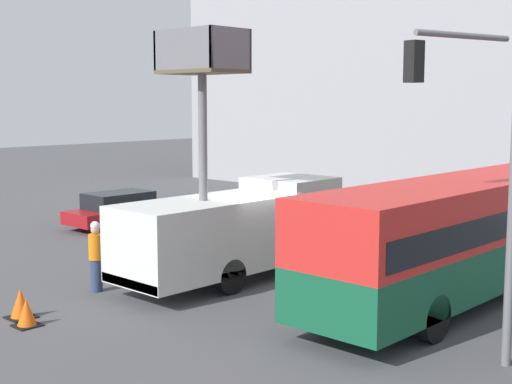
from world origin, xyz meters
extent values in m
plane|color=#4C4C4F|center=(0.00, 0.00, 0.00)|extent=(120.00, 120.00, 0.00)
cube|color=silver|center=(-0.32, 2.18, 1.60)|extent=(2.34, 2.20, 2.35)
cube|color=silver|center=(-0.32, -1.49, 1.43)|extent=(2.34, 5.13, 2.00)
cube|color=red|center=(-0.32, -4.00, 0.58)|extent=(2.29, 0.10, 0.24)
cylinder|color=black|center=(-1.34, 2.18, 0.48)|extent=(0.30, 0.95, 0.95)
cylinder|color=black|center=(0.70, 2.18, 0.48)|extent=(0.30, 0.95, 0.95)
cylinder|color=black|center=(-1.34, -1.49, 0.48)|extent=(0.30, 0.95, 0.95)
cylinder|color=black|center=(0.70, -1.49, 0.48)|extent=(0.30, 0.95, 0.95)
cylinder|color=slate|center=(-0.32, -1.49, 4.13)|extent=(0.24, 0.24, 3.41)
cube|color=brown|center=(-0.32, -1.49, 5.89)|extent=(2.26, 1.46, 0.10)
cube|color=slate|center=(-1.41, -1.49, 6.47)|extent=(0.08, 1.46, 1.05)
cube|color=slate|center=(0.77, -1.49, 6.47)|extent=(0.08, 1.46, 1.05)
cube|color=slate|center=(-0.32, -0.80, 6.47)|extent=(2.26, 0.08, 1.05)
cube|color=slate|center=(-0.32, -2.17, 6.47)|extent=(2.26, 0.08, 1.05)
cube|color=#145638|center=(5.44, 2.63, 1.05)|extent=(2.56, 12.40, 1.20)
cube|color=red|center=(5.44, 2.63, 2.39)|extent=(2.56, 12.40, 1.47)
cube|color=black|center=(5.44, 2.63, 2.17)|extent=(2.58, 11.90, 0.65)
cylinder|color=black|center=(4.31, 6.48, 0.53)|extent=(0.30, 1.05, 1.05)
cylinder|color=black|center=(4.31, -1.21, 0.53)|extent=(0.30, 1.05, 1.05)
cylinder|color=black|center=(6.58, -1.21, 0.53)|extent=(0.30, 1.05, 1.05)
cylinder|color=slate|center=(7.01, -1.14, 6.42)|extent=(0.75, 2.63, 0.13)
cube|color=black|center=(5.72, -0.83, 5.97)|extent=(0.39, 0.39, 0.90)
sphere|color=red|center=(5.72, -0.83, 6.22)|extent=(0.20, 0.20, 0.20)
cylinder|color=navy|center=(-2.11, -3.79, 0.44)|extent=(0.32, 0.32, 0.88)
cylinder|color=orange|center=(-2.11, -3.79, 1.23)|extent=(0.38, 0.38, 0.70)
sphere|color=tan|center=(-2.11, -3.79, 1.69)|extent=(0.24, 0.24, 0.24)
sphere|color=white|center=(-2.11, -3.79, 1.80)|extent=(0.25, 0.25, 0.25)
cylinder|color=navy|center=(4.21, 1.19, 0.44)|extent=(0.32, 0.32, 0.88)
cylinder|color=orange|center=(4.21, 1.19, 1.22)|extent=(0.38, 0.38, 0.69)
sphere|color=tan|center=(4.21, 1.19, 1.69)|extent=(0.24, 0.24, 0.24)
sphere|color=white|center=(4.21, 1.19, 1.79)|extent=(0.25, 0.25, 0.25)
cube|color=black|center=(-1.41, -6.39, 0.01)|extent=(0.63, 0.63, 0.03)
cone|color=#F25B0F|center=(-1.41, -6.39, 0.36)|extent=(0.50, 0.50, 0.72)
cube|color=black|center=(-0.73, -6.62, 0.01)|extent=(0.57, 0.57, 0.03)
cone|color=#F25B0F|center=(-0.73, -6.62, 0.32)|extent=(0.45, 0.45, 0.65)
cube|color=maroon|center=(-9.82, 2.78, 0.53)|extent=(1.89, 4.74, 0.52)
cube|color=black|center=(-9.82, 2.54, 1.12)|extent=(1.66, 2.60, 0.65)
cylinder|color=black|center=(-10.64, 4.25, 0.32)|extent=(0.22, 0.64, 0.64)
cylinder|color=black|center=(-9.00, 4.25, 0.32)|extent=(0.22, 0.64, 0.64)
cylinder|color=black|center=(-10.64, 1.31, 0.32)|extent=(0.22, 0.64, 0.64)
cylinder|color=black|center=(-9.00, 1.31, 0.32)|extent=(0.22, 0.64, 0.64)
camera|label=1|loc=(13.91, -14.52, 5.12)|focal=50.00mm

